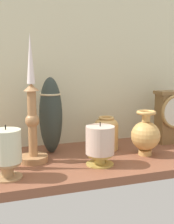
{
  "coord_description": "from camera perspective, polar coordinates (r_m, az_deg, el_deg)",
  "views": [
    {
      "loc": [
        -30.05,
        -80.73,
        27.73
      ],
      "look_at": [
        -2.89,
        0.0,
        14.0
      ],
      "focal_mm": 46.24,
      "sensor_mm": 36.0,
      "label": 1
    }
  ],
  "objects": [
    {
      "name": "back_wall",
      "position": [
        1.04,
        -1.78,
        11.79
      ],
      "size": [
        120.0,
        2.0,
        65.0
      ],
      "primitive_type": "cube",
      "color": "beige",
      "rests_on": "ground_plane"
    },
    {
      "name": "ground_plane",
      "position": [
        0.91,
        1.75,
        -9.41
      ],
      "size": [
        100.0,
        36.0,
        2.4
      ],
      "primitive_type": "cube",
      "color": "brown"
    },
    {
      "name": "pillar_candle_front",
      "position": [
        0.81,
        2.59,
        -6.23
      ],
      "size": [
        8.11,
        8.11,
        12.3
      ],
      "color": "tan",
      "rests_on": "ground_plane"
    },
    {
      "name": "mantel_clock",
      "position": [
        1.08,
        16.39,
        -0.71
      ],
      "size": [
        12.15,
        7.77,
        18.87
      ],
      "color": "brown",
      "rests_on": "ground_plane"
    },
    {
      "name": "brass_vase_jar",
      "position": [
        0.97,
        3.8,
        -4.02
      ],
      "size": [
        8.1,
        8.1,
        11.04
      ],
      "color": "tan",
      "rests_on": "ground_plane"
    },
    {
      "name": "brass_vase_bulbous",
      "position": [
        0.92,
        11.5,
        -4.44
      ],
      "size": [
        9.09,
        9.09,
        14.04
      ],
      "color": "tan",
      "rests_on": "ground_plane"
    },
    {
      "name": "candlestick_tall_left",
      "position": [
        0.84,
        -10.77,
        -1.51
      ],
      "size": [
        8.43,
        8.43,
        36.77
      ],
      "color": "#B17D4F",
      "rests_on": "ground_plane"
    },
    {
      "name": "pillar_candle_near_clock",
      "position": [
        0.74,
        -15.63,
        -7.4
      ],
      "size": [
        7.39,
        7.39,
        13.5
      ],
      "color": "tan",
      "rests_on": "ground_plane"
    },
    {
      "name": "tall_ceramic_vase",
      "position": [
        0.92,
        -7.17,
        -0.59
      ],
      "size": [
        7.3,
        7.3,
        24.23
      ],
      "color": "#2E3731",
      "rests_on": "ground_plane"
    }
  ]
}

